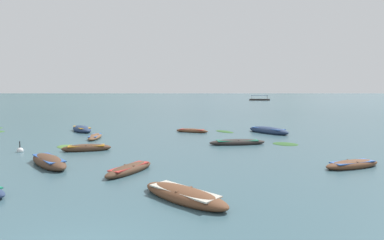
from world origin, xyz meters
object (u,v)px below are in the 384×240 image
(rowboat_1, at_px, (268,131))
(rowboat_8, at_px, (184,195))
(rowboat_7, at_px, (86,148))
(rowboat_9, at_px, (82,129))
(rowboat_2, at_px, (192,131))
(rowboat_10, at_px, (95,137))
(rowboat_0, at_px, (49,162))
(ferry_0, at_px, (259,99))
(rowboat_4, at_px, (129,169))
(rowboat_3, at_px, (237,142))
(mooring_buoy, at_px, (20,151))
(rowboat_5, at_px, (352,164))

(rowboat_1, height_order, rowboat_8, rowboat_1)
(rowboat_7, bearing_deg, rowboat_9, 110.87)
(rowboat_1, xyz_separation_m, rowboat_9, (-17.89, 1.26, -0.01))
(rowboat_2, bearing_deg, rowboat_9, 176.40)
(rowboat_1, height_order, rowboat_10, rowboat_1)
(rowboat_7, xyz_separation_m, rowboat_8, (6.61, -9.38, 0.00))
(rowboat_0, bearing_deg, ferry_0, 73.28)
(rowboat_4, height_order, rowboat_10, rowboat_4)
(rowboat_0, height_order, rowboat_3, rowboat_0)
(rowboat_10, xyz_separation_m, mooring_buoy, (-2.99, -5.83, -0.05))
(rowboat_3, bearing_deg, rowboat_5, -55.55)
(rowboat_2, distance_m, rowboat_7, 11.69)
(rowboat_7, bearing_deg, rowboat_10, 101.76)
(rowboat_9, relative_size, ferry_0, 0.43)
(rowboat_0, height_order, rowboat_7, rowboat_0)
(rowboat_8, relative_size, rowboat_10, 1.09)
(rowboat_3, distance_m, rowboat_5, 8.52)
(rowboat_0, distance_m, rowboat_4, 4.71)
(rowboat_8, relative_size, mooring_buoy, 4.50)
(rowboat_3, relative_size, rowboat_5, 1.24)
(rowboat_2, height_order, ferry_0, ferry_0)
(rowboat_3, xyz_separation_m, rowboat_7, (-10.21, -2.46, 0.02))
(rowboat_8, relative_size, rowboat_9, 0.88)
(rowboat_1, distance_m, mooring_buoy, 20.38)
(rowboat_9, height_order, mooring_buoy, mooring_buoy)
(rowboat_2, xyz_separation_m, rowboat_4, (-2.98, -15.01, 0.01))
(rowboat_8, bearing_deg, rowboat_0, 143.86)
(rowboat_1, bearing_deg, rowboat_8, -112.14)
(rowboat_5, bearing_deg, rowboat_2, 120.17)
(rowboat_5, xyz_separation_m, ferry_0, (22.89, 128.60, 0.30))
(rowboat_2, xyz_separation_m, rowboat_8, (-0.28, -18.83, 0.04))
(rowboat_5, distance_m, rowboat_7, 15.71)
(rowboat_3, xyz_separation_m, rowboat_10, (-11.34, 2.95, -0.01))
(rowboat_1, xyz_separation_m, ferry_0, (23.89, 115.17, 0.22))
(mooring_buoy, bearing_deg, rowboat_8, -39.89)
(rowboat_0, distance_m, rowboat_8, 8.90)
(rowboat_1, relative_size, rowboat_7, 1.40)
(rowboat_1, relative_size, rowboat_9, 1.10)
(rowboat_8, bearing_deg, mooring_buoy, 140.11)
(rowboat_1, xyz_separation_m, rowboat_8, (-7.42, -18.24, -0.05))
(rowboat_0, distance_m, rowboat_7, 4.18)
(rowboat_3, relative_size, rowboat_10, 1.29)
(rowboat_3, bearing_deg, rowboat_9, 151.43)
(rowboat_9, bearing_deg, ferry_0, 69.86)
(rowboat_4, relative_size, mooring_buoy, 4.01)
(rowboat_3, distance_m, rowboat_10, 11.71)
(rowboat_2, bearing_deg, rowboat_1, -4.66)
(rowboat_7, height_order, rowboat_10, rowboat_7)
(ferry_0, bearing_deg, rowboat_10, -108.22)
(rowboat_2, height_order, rowboat_8, rowboat_8)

